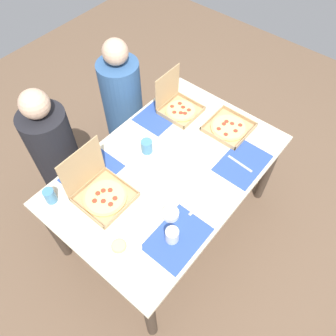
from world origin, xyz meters
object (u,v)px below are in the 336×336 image
(pizza_box_corner_right, at_px, (229,127))
(plate_far_right, at_px, (122,249))
(cup_clear_left, at_px, (172,235))
(pizza_box_edge_far, at_px, (178,106))
(plate_near_right, at_px, (172,170))
(diner_left_seat, at_px, (59,161))
(condiment_bowl, at_px, (171,214))
(diner_right_seat, at_px, (124,111))
(cup_spare, at_px, (50,196))
(pizza_box_corner_left, at_px, (100,191))
(cup_dark, at_px, (147,146))

(pizza_box_corner_right, relative_size, plate_far_right, 1.36)
(pizza_box_corner_right, bearing_deg, cup_clear_left, -166.37)
(pizza_box_edge_far, xyz_separation_m, cup_clear_left, (-0.83, -0.62, 0.00))
(cup_clear_left, bearing_deg, plate_near_right, 39.00)
(pizza_box_corner_right, height_order, plate_far_right, pizza_box_corner_right)
(pizza_box_edge_far, distance_m, plate_near_right, 0.56)
(cup_clear_left, xyz_separation_m, diner_left_seat, (0.02, 1.10, -0.26))
(cup_clear_left, bearing_deg, condiment_bowl, 42.43)
(pizza_box_corner_right, bearing_deg, condiment_bowl, -171.36)
(pizza_box_edge_far, relative_size, diner_left_seat, 0.24)
(plate_far_right, bearing_deg, cup_clear_left, -37.01)
(cup_clear_left, xyz_separation_m, diner_right_seat, (0.71, 1.10, -0.27))
(pizza_box_corner_right, height_order, plate_near_right, pizza_box_corner_right)
(condiment_bowl, relative_size, diner_left_seat, 0.08)
(plate_near_right, height_order, cup_spare, cup_spare)
(pizza_box_edge_far, relative_size, pizza_box_corner_left, 0.88)
(cup_dark, relative_size, diner_left_seat, 0.08)
(pizza_box_corner_right, height_order, diner_left_seat, diner_left_seat)
(plate_far_right, xyz_separation_m, condiment_bowl, (0.33, -0.07, 0.01))
(plate_near_right, bearing_deg, cup_spare, 146.45)
(cup_spare, height_order, diner_left_seat, diner_left_seat)
(plate_far_right, relative_size, cup_clear_left, 2.27)
(diner_right_seat, bearing_deg, diner_left_seat, 180.00)
(pizza_box_edge_far, height_order, cup_clear_left, pizza_box_edge_far)
(pizza_box_corner_right, height_order, condiment_bowl, condiment_bowl)
(plate_far_right, distance_m, diner_right_seat, 1.34)
(plate_far_right, bearing_deg, pizza_box_edge_far, 22.97)
(pizza_box_edge_far, height_order, diner_left_seat, diner_left_seat)
(cup_dark, relative_size, condiment_bowl, 0.98)
(pizza_box_corner_right, xyz_separation_m, pizza_box_corner_left, (-0.96, 0.30, 0.04))
(pizza_box_edge_far, relative_size, cup_spare, 2.92)
(pizza_box_edge_far, xyz_separation_m, diner_right_seat, (-0.11, 0.48, -0.27))
(cup_clear_left, bearing_deg, diner_left_seat, 88.83)
(diner_left_seat, xyz_separation_m, diner_right_seat, (0.69, 0.00, -0.00))
(pizza_box_corner_right, distance_m, plate_near_right, 0.55)
(plate_far_right, bearing_deg, cup_dark, 30.50)
(plate_far_right, height_order, cup_spare, cup_spare)
(cup_clear_left, bearing_deg, pizza_box_corner_right, 13.63)
(pizza_box_edge_far, height_order, cup_dark, pizza_box_edge_far)
(pizza_box_corner_right, xyz_separation_m, cup_dark, (-0.52, 0.31, 0.04))
(condiment_bowl, bearing_deg, diner_right_seat, 58.84)
(pizza_box_corner_left, relative_size, diner_left_seat, 0.28)
(diner_left_seat, relative_size, diner_right_seat, 1.00)
(pizza_box_edge_far, relative_size, plate_far_right, 1.38)
(plate_far_right, distance_m, cup_clear_left, 0.29)
(plate_far_right, height_order, condiment_bowl, condiment_bowl)
(pizza_box_corner_right, relative_size, plate_near_right, 1.40)
(pizza_box_corner_left, distance_m, diner_left_seat, 0.64)
(cup_clear_left, relative_size, diner_right_seat, 0.08)
(pizza_box_corner_left, bearing_deg, cup_clear_left, -84.08)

